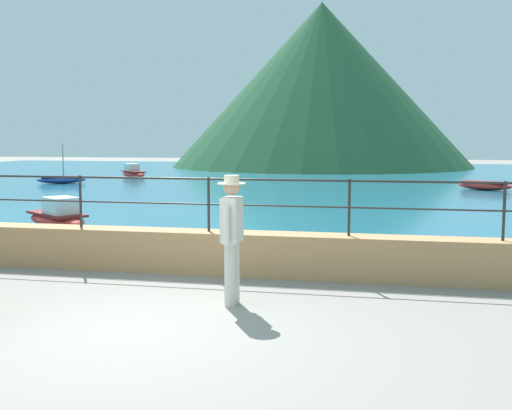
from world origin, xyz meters
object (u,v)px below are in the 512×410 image
at_px(boat_0, 133,173).
at_px(boat_4, 485,185).
at_px(person_walking, 232,233).
at_px(boat_6, 58,217).
at_px(boat_2, 62,179).

bearing_deg(boat_0, boat_4, -14.66).
height_order(person_walking, boat_4, person_walking).
relative_size(boat_0, boat_4, 0.93).
bearing_deg(boat_4, boat_0, 165.34).
bearing_deg(boat_6, boat_0, 107.64).
relative_size(boat_2, boat_4, 1.01).
height_order(person_walking, boat_6, person_walking).
relative_size(person_walking, boat_2, 0.71).
bearing_deg(boat_2, boat_4, 0.54).
bearing_deg(person_walking, boat_6, 135.63).
height_order(boat_4, boat_6, boat_6).
distance_m(person_walking, boat_4, 20.28).
height_order(boat_2, boat_4, boat_2).
distance_m(boat_4, boat_6, 18.17).
bearing_deg(boat_0, boat_6, -72.36).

